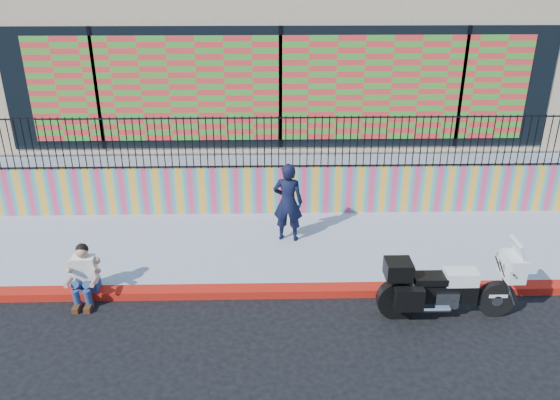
{
  "coord_description": "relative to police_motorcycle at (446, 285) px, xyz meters",
  "views": [
    {
      "loc": [
        -0.29,
        -8.37,
        5.56
      ],
      "look_at": [
        -0.08,
        1.2,
        1.35
      ],
      "focal_mm": 35.0,
      "sensor_mm": 36.0,
      "label": 1
    }
  ],
  "objects": [
    {
      "name": "ground",
      "position": [
        -2.66,
        0.7,
        -0.6
      ],
      "size": [
        90.0,
        90.0,
        0.0
      ],
      "primitive_type": "plane",
      "color": "black",
      "rests_on": "ground"
    },
    {
      "name": "red_curb",
      "position": [
        -2.66,
        0.7,
        -0.53
      ],
      "size": [
        16.0,
        0.3,
        0.15
      ],
      "primitive_type": "cube",
      "color": "#B2130C",
      "rests_on": "ground"
    },
    {
      "name": "sidewalk",
      "position": [
        -2.66,
        2.35,
        -0.53
      ],
      "size": [
        16.0,
        3.0,
        0.15
      ],
      "primitive_type": "cube",
      "color": "#8E94AA",
      "rests_on": "ground"
    },
    {
      "name": "mural_wall",
      "position": [
        -2.66,
        3.95,
        0.1
      ],
      "size": [
        16.0,
        0.2,
        1.1
      ],
      "primitive_type": "cube",
      "color": "#DC3A65",
      "rests_on": "sidewalk"
    },
    {
      "name": "metal_fence",
      "position": [
        -2.66,
        3.95,
        1.25
      ],
      "size": [
        15.8,
        0.04,
        1.2
      ],
      "primitive_type": null,
      "color": "black",
      "rests_on": "mural_wall"
    },
    {
      "name": "elevated_platform",
      "position": [
        -2.66,
        9.05,
        0.02
      ],
      "size": [
        16.0,
        10.0,
        1.25
      ],
      "primitive_type": "cube",
      "color": "#8E94AA",
      "rests_on": "ground"
    },
    {
      "name": "storefront_building",
      "position": [
        -2.66,
        8.83,
        2.65
      ],
      "size": [
        14.0,
        8.06,
        4.0
      ],
      "color": "tan",
      "rests_on": "elevated_platform"
    },
    {
      "name": "police_motorcycle",
      "position": [
        0.0,
        0.0,
        0.0
      ],
      "size": [
        2.31,
        0.76,
        1.44
      ],
      "color": "black",
      "rests_on": "ground"
    },
    {
      "name": "police_officer",
      "position": [
        -2.55,
        2.58,
        0.4
      ],
      "size": [
        0.68,
        0.51,
        1.69
      ],
      "primitive_type": "imported",
      "rotation": [
        0.0,
        0.0,
        2.97
      ],
      "color": "black",
      "rests_on": "sidewalk"
    },
    {
      "name": "seated_man",
      "position": [
        -6.19,
        0.55,
        -0.15
      ],
      "size": [
        0.54,
        0.71,
        1.06
      ],
      "color": "navy",
      "rests_on": "ground"
    }
  ]
}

